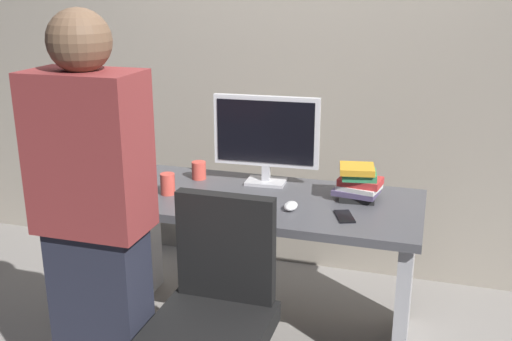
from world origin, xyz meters
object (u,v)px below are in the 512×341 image
Objects in this scene: desk at (259,238)px; book_stack at (358,183)px; monitor at (266,135)px; cell_phone at (344,216)px; person_at_desk at (96,231)px; mouse at (291,206)px; cup_by_monitor at (199,170)px; office_chair at (215,330)px; keyboard at (228,200)px; cup_near_keyboard at (168,184)px.

book_stack is at bearing 12.83° from desk.
cell_phone is at bearing -36.92° from monitor.
person_at_desk is 16.39× the size of mouse.
person_at_desk is 1.01m from cup_by_monitor.
person_at_desk is (-0.38, -0.83, 0.33)m from desk.
monitor is at bearing 122.10° from cell_phone.
office_chair reaches higher than book_stack.
person_at_desk reaches higher than cell_phone.
office_chair is 0.69m from mouse.
keyboard is 0.39m from cup_by_monitor.
mouse is 0.64m from cup_by_monitor.
cell_phone is (0.40, 0.57, 0.30)m from office_chair.
book_stack is (0.84, -0.07, 0.04)m from cup_by_monitor.
monitor is 1.26× the size of keyboard.
mouse is at bearing -56.81° from monitor.
cup_near_keyboard is at bearing -168.58° from desk.
cup_by_monitor is (-0.57, 0.29, 0.03)m from mouse.
desk is at bearing -167.17° from book_stack.
mouse is at bearing -2.41° from cup_near_keyboard.
cup_near_keyboard is at bearing 176.75° from keyboard.
keyboard is 2.99× the size of cell_phone.
office_chair reaches higher than cup_near_keyboard.
person_at_desk is 1.10m from monitor.
person_at_desk is at bearing -109.04° from monitor.
cup_by_monitor is at bearing 175.10° from book_stack.
cup_near_keyboard is 0.88m from cell_phone.
cup_by_monitor is (-0.38, 0.18, 0.26)m from desk.
office_chair is 0.99m from book_stack.
desk is at bearing 141.37° from cell_phone.
cell_phone is at bearing -1.43° from keyboard.
keyboard is 0.31m from mouse.
monitor is (-0.02, 0.21, 0.47)m from desk.
cup_by_monitor is at bearing 115.22° from office_chair.
cup_by_monitor reaches higher than keyboard.
person_at_desk reaches higher than mouse.
office_chair is 2.19× the size of keyboard.
cup_near_keyboard is (-0.63, 0.03, 0.04)m from mouse.
cup_near_keyboard is at bearing 94.40° from person_at_desk.
keyboard is at bearing -4.43° from cup_near_keyboard.
monitor is 0.55m from cup_near_keyboard.
cup_near_keyboard is (-0.06, 0.74, -0.06)m from person_at_desk.
desk is 2.87× the size of monitor.
monitor is (0.36, 1.04, 0.14)m from person_at_desk.
office_chair is at bearing 15.55° from person_at_desk.
keyboard is 4.30× the size of mouse.
cell_phone reaches higher than desk.
person_at_desk is 15.62× the size of cup_near_keyboard.
keyboard is (-0.15, 0.60, 0.31)m from office_chair.
mouse is 1.07× the size of cup_by_monitor.
cup_by_monitor is 0.40× the size of book_stack.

